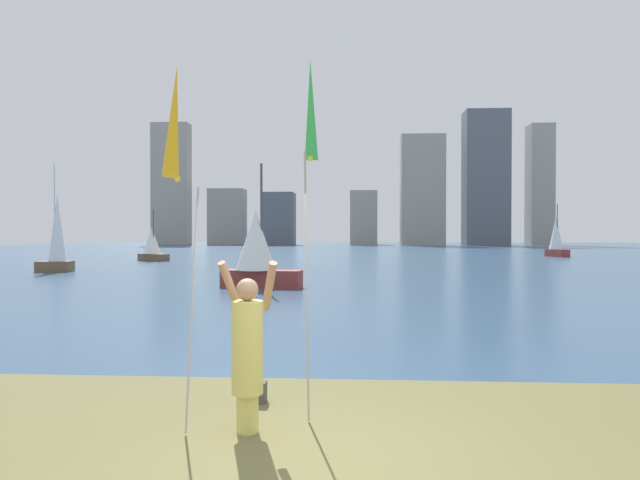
# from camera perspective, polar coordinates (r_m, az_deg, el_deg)

# --- Properties ---
(ground) EXTENTS (120.00, 138.00, 0.12)m
(ground) POSITION_cam_1_polar(r_m,az_deg,el_deg) (55.84, 3.09, -1.49)
(ground) COLOR brown
(person) EXTENTS (0.66, 0.49, 1.81)m
(person) POSITION_cam_1_polar(r_m,az_deg,el_deg) (5.91, -7.57, -11.09)
(person) COLOR #D8CC66
(person) RESTS_ON ground
(kite_flag_left) EXTENTS (0.16, 1.02, 3.73)m
(kite_flag_left) POSITION_cam_1_polar(r_m,az_deg,el_deg) (5.58, -14.92, 10.96)
(kite_flag_left) COLOR #B2B2B7
(kite_flag_left) RESTS_ON ground
(kite_flag_right) EXTENTS (0.16, 0.98, 4.08)m
(kite_flag_right) POSITION_cam_1_polar(r_m,az_deg,el_deg) (6.45, -0.98, 12.43)
(kite_flag_right) COLOR #B2B2B7
(kite_flag_right) RESTS_ON ground
(bag) EXTENTS (0.22, 0.20, 0.25)m
(bag) POSITION_cam_1_polar(r_m,az_deg,el_deg) (7.06, -6.56, -15.47)
(bag) COLOR #4C4742
(bag) RESTS_ON ground
(sailboat_0) EXTENTS (1.51, 2.51, 4.69)m
(sailboat_0) POSITION_cam_1_polar(r_m,az_deg,el_deg) (53.12, 23.44, 0.18)
(sailboat_0) COLOR maroon
(sailboat_0) RESTS_ON ground
(sailboat_3) EXTENTS (1.90, 1.23, 5.81)m
(sailboat_3) POSITION_cam_1_polar(r_m,az_deg,el_deg) (32.78, -25.79, 0.23)
(sailboat_3) COLOR brown
(sailboat_3) RESTS_ON ground
(sailboat_5) EXTENTS (2.78, 2.29, 3.88)m
(sailboat_5) POSITION_cam_1_polar(r_m,az_deg,el_deg) (43.23, -17.11, -0.50)
(sailboat_5) COLOR brown
(sailboat_5) RESTS_ON ground
(sailboat_7) EXTENTS (3.19, 1.76, 4.77)m
(sailboat_7) POSITION_cam_1_polar(r_m,az_deg,el_deg) (21.17, -6.58, -0.96)
(sailboat_7) COLOR maroon
(sailboat_7) RESTS_ON ground
(skyline_tower_0) EXTENTS (6.75, 3.05, 22.18)m
(skyline_tower_0) POSITION_cam_1_polar(r_m,az_deg,el_deg) (104.20, -15.25, 5.65)
(skyline_tower_0) COLOR gray
(skyline_tower_0) RESTS_ON ground
(skyline_tower_1) EXTENTS (6.51, 4.47, 10.21)m
(skyline_tower_1) POSITION_cam_1_polar(r_m,az_deg,el_deg) (102.29, -9.65, 2.40)
(skyline_tower_1) COLOR gray
(skyline_tower_1) RESTS_ON ground
(skyline_tower_2) EXTENTS (5.64, 5.69, 9.28)m
(skyline_tower_2) POSITION_cam_1_polar(r_m,az_deg,el_deg) (97.74, -4.34, 2.21)
(skyline_tower_2) COLOR #565B66
(skyline_tower_2) RESTS_ON ground
(skyline_tower_3) EXTENTS (4.78, 7.43, 9.63)m
(skyline_tower_3) POSITION_cam_1_polar(r_m,az_deg,el_deg) (99.53, 4.54, 2.28)
(skyline_tower_3) COLOR gray
(skyline_tower_3) RESTS_ON ground
(skyline_tower_4) EXTENTS (7.51, 3.49, 19.05)m
(skyline_tower_4) POSITION_cam_1_polar(r_m,az_deg,el_deg) (96.46, 10.65, 5.12)
(skyline_tower_4) COLOR gray
(skyline_tower_4) RESTS_ON ground
(skyline_tower_5) EXTENTS (7.47, 4.91, 23.27)m
(skyline_tower_5) POSITION_cam_1_polar(r_m,az_deg,el_deg) (99.70, 16.90, 6.18)
(skyline_tower_5) COLOR #565B66
(skyline_tower_5) RESTS_ON ground
(skyline_tower_6) EXTENTS (4.02, 4.09, 21.07)m
(skyline_tower_6) POSITION_cam_1_polar(r_m,az_deg,el_deg) (103.68, 21.95, 5.34)
(skyline_tower_6) COLOR gray
(skyline_tower_6) RESTS_ON ground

